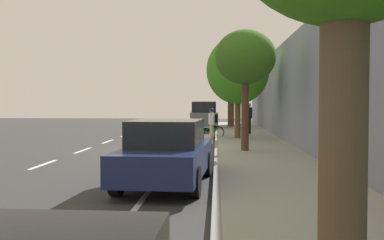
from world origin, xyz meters
TOP-DOWN VIEW (x-y plane):
  - ground at (0.00, 0.00)m, footprint 72.62×72.62m
  - sidewalk at (3.84, 0.00)m, footprint 3.09×45.39m
  - curb_edge at (2.22, 0.00)m, footprint 0.16×45.39m
  - lane_stripe_centre at (-3.16, -0.59)m, footprint 0.14×44.20m
  - lane_stripe_bike_edge at (0.75, 0.00)m, footprint 0.12×45.39m
  - building_facade at (5.64, 0.00)m, footprint 0.50×45.39m
  - parked_sedan_dark_blue_second at (1.06, -8.06)m, footprint 2.05×4.50m
  - parked_suv_grey_mid at (1.25, 14.30)m, footprint 2.15×4.79m
  - bicycle_at_curb at (1.75, 5.32)m, footprint 1.72×0.46m
  - cyclist_with_backpack at (1.98, 4.87)m, footprint 0.48×0.60m
  - street_tree_mid_block at (3.26, -1.72)m, footprint 2.25×2.25m
  - street_tree_far_end at (3.26, 4.33)m, footprint 3.13×3.13m
  - street_tree_corner at (3.26, 15.32)m, footprint 3.28×3.28m
  - pedestrian_on_phone at (4.03, 7.47)m, footprint 0.45×0.48m

SIDE VIEW (x-z plane):
  - ground at x=0.00m, z-range 0.00..0.00m
  - lane_stripe_bike_edge at x=0.75m, z-range 0.00..0.01m
  - lane_stripe_centre at x=-3.16m, z-range 0.00..0.01m
  - sidewalk at x=3.84m, z-range 0.00..0.15m
  - curb_edge at x=2.22m, z-range 0.00..0.15m
  - bicycle_at_curb at x=1.75m, z-range -0.01..0.75m
  - parked_sedan_dark_blue_second at x=1.06m, z-range -0.01..1.51m
  - cyclist_with_backpack at x=1.98m, z-range 0.17..1.82m
  - parked_suv_grey_mid at x=1.25m, z-range 0.03..2.02m
  - pedestrian_on_phone at x=4.03m, z-range 0.27..2.03m
  - building_facade at x=5.64m, z-range 0.00..4.82m
  - street_tree_far_end at x=3.26m, z-range 0.99..6.07m
  - street_tree_mid_block at x=3.26m, z-range 1.33..5.79m
  - street_tree_corner at x=3.26m, z-range 1.08..6.45m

